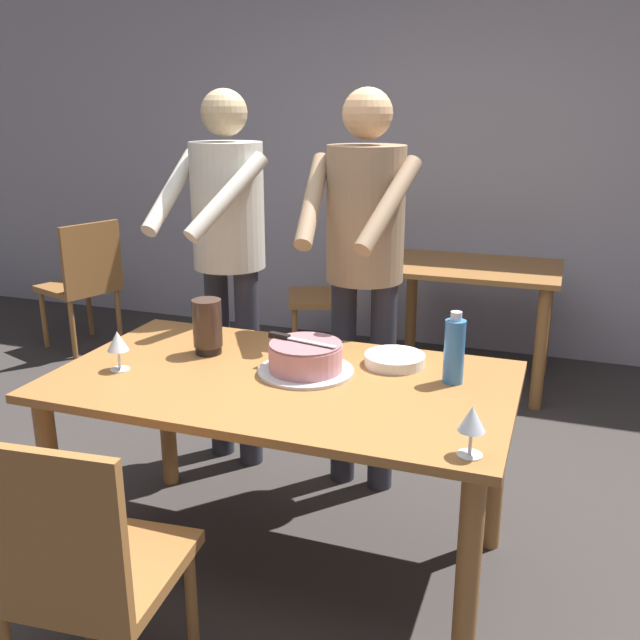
# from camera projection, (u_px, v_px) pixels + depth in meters

# --- Properties ---
(ground_plane) EXTENTS (14.00, 14.00, 0.00)m
(ground_plane) POSITION_uv_depth(u_px,v_px,m) (285.00, 562.00, 2.66)
(ground_plane) COLOR #383330
(back_wall) EXTENTS (10.00, 0.12, 2.70)m
(back_wall) POSITION_uv_depth(u_px,v_px,m) (438.00, 151.00, 4.74)
(back_wall) COLOR #ADA8B2
(back_wall) RESTS_ON ground_plane
(main_dining_table) EXTENTS (1.58, 0.89, 0.75)m
(main_dining_table) POSITION_uv_depth(u_px,v_px,m) (282.00, 406.00, 2.47)
(main_dining_table) COLOR #9E6633
(main_dining_table) RESTS_ON ground_plane
(cake_on_platter) EXTENTS (0.34, 0.34, 0.11)m
(cake_on_platter) POSITION_uv_depth(u_px,v_px,m) (306.00, 359.00, 2.47)
(cake_on_platter) COLOR silver
(cake_on_platter) RESTS_ON main_dining_table
(cake_knife) EXTENTS (0.27, 0.08, 0.02)m
(cake_knife) POSITION_uv_depth(u_px,v_px,m) (288.00, 338.00, 2.49)
(cake_knife) COLOR silver
(cake_knife) RESTS_ON cake_on_platter
(plate_stack) EXTENTS (0.22, 0.22, 0.04)m
(plate_stack) POSITION_uv_depth(u_px,v_px,m) (395.00, 360.00, 2.55)
(plate_stack) COLOR white
(plate_stack) RESTS_ON main_dining_table
(wine_glass_near) EXTENTS (0.08, 0.08, 0.14)m
(wine_glass_near) POSITION_uv_depth(u_px,v_px,m) (118.00, 342.00, 2.48)
(wine_glass_near) COLOR silver
(wine_glass_near) RESTS_ON main_dining_table
(wine_glass_far) EXTENTS (0.08, 0.08, 0.14)m
(wine_glass_far) POSITION_uv_depth(u_px,v_px,m) (472.00, 421.00, 1.87)
(wine_glass_far) COLOR silver
(wine_glass_far) RESTS_ON main_dining_table
(water_bottle) EXTENTS (0.07, 0.07, 0.25)m
(water_bottle) POSITION_uv_depth(u_px,v_px,m) (454.00, 350.00, 2.36)
(water_bottle) COLOR #387AC6
(water_bottle) RESTS_ON main_dining_table
(hurricane_lamp) EXTENTS (0.11, 0.11, 0.21)m
(hurricane_lamp) POSITION_uv_depth(u_px,v_px,m) (207.00, 326.00, 2.64)
(hurricane_lamp) COLOR black
(hurricane_lamp) RESTS_ON main_dining_table
(person_cutting_cake) EXTENTS (0.47, 0.56, 1.72)m
(person_cutting_cake) POSITION_uv_depth(u_px,v_px,m) (364.00, 251.00, 2.90)
(person_cutting_cake) COLOR #2D2D38
(person_cutting_cake) RESTS_ON ground_plane
(person_standing_beside) EXTENTS (0.47, 0.58, 1.72)m
(person_standing_beside) POSITION_uv_depth(u_px,v_px,m) (228.00, 240.00, 3.14)
(person_standing_beside) COLOR #2D2D38
(person_standing_beside) RESTS_ON ground_plane
(chair_near_side) EXTENTS (0.48, 0.48, 0.90)m
(chair_near_side) POSITION_uv_depth(u_px,v_px,m) (81.00, 567.00, 1.85)
(chair_near_side) COLOR #9E6633
(chair_near_side) RESTS_ON ground_plane
(background_table) EXTENTS (1.00, 0.70, 0.74)m
(background_table) POSITION_uv_depth(u_px,v_px,m) (472.00, 292.00, 4.22)
(background_table) COLOR #9E6633
(background_table) RESTS_ON ground_plane
(background_chair_0) EXTENTS (0.57, 0.57, 0.90)m
(background_chair_0) POSITION_uv_depth(u_px,v_px,m) (334.00, 288.00, 4.63)
(background_chair_0) COLOR #9E6633
(background_chair_0) RESTS_ON ground_plane
(background_chair_1) EXTENTS (0.56, 0.56, 0.90)m
(background_chair_1) POSITION_uv_depth(u_px,v_px,m) (84.00, 281.00, 4.84)
(background_chair_1) COLOR #9E6633
(background_chair_1) RESTS_ON ground_plane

